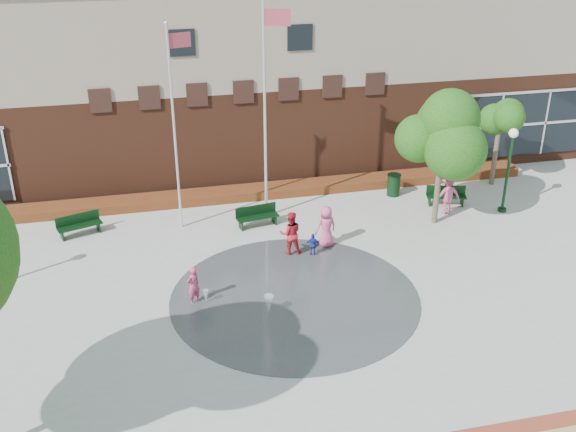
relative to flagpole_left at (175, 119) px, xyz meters
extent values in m
plane|color=#666056|center=(3.20, -9.26, -4.58)|extent=(120.00, 120.00, 0.00)
cube|color=#A8A8A0|center=(3.20, -5.26, -4.57)|extent=(46.00, 18.00, 0.01)
cylinder|color=#383A3D|center=(3.20, -6.26, -4.57)|extent=(8.40, 8.40, 0.01)
cube|color=#592C1C|center=(3.20, 8.24, -2.33)|extent=(44.00, 10.00, 4.50)
cube|color=gray|center=(3.20, 8.24, 2.17)|extent=(44.00, 10.00, 4.50)
cube|color=black|center=(18.20, 3.22, -2.46)|extent=(10.00, 0.12, 3.19)
cube|color=black|center=(0.70, 3.22, 2.22)|extent=(1.10, 0.10, 1.10)
cube|color=black|center=(5.70, 3.22, 2.22)|extent=(1.10, 0.10, 1.10)
cube|color=maroon|center=(3.20, 2.34, -4.58)|extent=(26.00, 1.20, 0.40)
cylinder|color=silver|center=(-0.04, -0.01, -0.53)|extent=(0.10, 0.10, 8.09)
sphere|color=silver|center=(-0.04, -0.01, 3.56)|extent=(0.16, 0.16, 0.16)
cube|color=#A53747|center=(0.38, 0.10, 2.92)|extent=(0.86, 0.25, 0.54)
cylinder|color=silver|center=(3.54, 0.21, -0.14)|extent=(0.11, 0.11, 8.87)
cube|color=#A53747|center=(4.02, 0.04, 3.61)|extent=(0.97, 0.37, 0.63)
cylinder|color=black|center=(13.47, -1.64, -2.90)|extent=(0.12, 0.12, 3.35)
cylinder|color=black|center=(13.47, -1.64, -4.50)|extent=(0.35, 0.35, 0.16)
sphere|color=white|center=(13.47, -1.64, -1.05)|extent=(0.39, 0.39, 0.39)
cube|color=black|center=(-4.02, 0.13, -4.14)|extent=(1.80, 1.00, 0.06)
cube|color=black|center=(-4.09, 0.34, -3.92)|extent=(1.66, 0.59, 0.43)
cube|color=black|center=(3.00, -0.68, -4.14)|extent=(1.80, 0.76, 0.06)
cube|color=black|center=(2.96, -0.47, -3.92)|extent=(1.72, 0.33, 0.44)
cube|color=black|center=(11.38, -0.50, -4.15)|extent=(1.76, 0.91, 0.06)
cube|color=black|center=(11.44, -0.30, -3.93)|extent=(1.65, 0.50, 0.42)
cylinder|color=black|center=(9.54, 1.02, -4.09)|extent=(0.58, 0.58, 0.97)
cylinder|color=black|center=(9.54, 1.02, -3.59)|extent=(0.62, 0.62, 0.06)
cylinder|color=#4E4031|center=(10.18, -1.99, -2.92)|extent=(0.22, 0.22, 3.30)
cylinder|color=#4E4031|center=(14.50, 1.20, -3.29)|extent=(0.22, 0.22, 2.57)
cone|color=white|center=(2.16, -6.97, -4.58)|extent=(0.32, 0.32, 0.63)
cone|color=white|center=(0.25, -5.90, -4.58)|extent=(0.21, 0.21, 0.46)
imported|color=#C63E6C|center=(-0.13, -5.76, -3.91)|extent=(0.58, 0.53, 1.33)
imported|color=red|center=(3.77, -3.23, -3.71)|extent=(0.89, 0.72, 1.73)
imported|color=#DC5380|center=(5.24, -2.92, -3.75)|extent=(0.90, 0.67, 1.66)
imported|color=#1D2EA2|center=(4.56, -3.56, -4.12)|extent=(0.58, 0.38, 0.92)
imported|color=#BF4C76|center=(11.02, -1.30, -3.68)|extent=(1.17, 0.68, 1.80)
camera|label=1|loc=(-1.41, -24.97, 7.75)|focal=42.00mm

